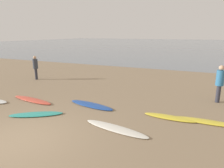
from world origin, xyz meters
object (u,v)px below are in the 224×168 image
object	(u,v)px
surfboard_4	(91,105)
person_1	(220,81)
surfboard_6	(170,117)
surfboard_7	(207,122)
surfboard_2	(32,100)
person_0	(35,66)
surfboard_3	(36,114)
surfboard_5	(116,128)

from	to	relation	value
surfboard_4	person_1	size ratio (longest dim) A/B	1.33
surfboard_6	surfboard_7	size ratio (longest dim) A/B	0.84
surfboard_2	person_1	world-z (taller)	person_1
surfboard_4	surfboard_6	distance (m)	3.54
person_0	person_1	distance (m)	11.76
person_0	surfboard_3	bearing A→B (deg)	-20.24
surfboard_5	surfboard_6	world-z (taller)	surfboard_6
surfboard_4	person_0	bearing A→B (deg)	163.11
person_1	person_0	bearing A→B (deg)	-41.03
surfboard_5	person_1	world-z (taller)	person_1
surfboard_6	person_1	distance (m)	3.61
surfboard_3	surfboard_4	bearing A→B (deg)	19.50
surfboard_5	surfboard_2	bearing A→B (deg)	176.20
surfboard_7	surfboard_6	bearing A→B (deg)	-173.80
person_0	person_1	size ratio (longest dim) A/B	0.94
person_0	surfboard_7	bearing A→B (deg)	10.83
surfboard_2	surfboard_5	distance (m)	5.15
person_0	person_1	bearing A→B (deg)	24.72
surfboard_4	surfboard_6	size ratio (longest dim) A/B	1.18
surfboard_7	person_1	world-z (taller)	person_1
surfboard_2	person_1	distance (m)	9.16
surfboard_4	person_0	distance (m)	7.24
surfboard_3	surfboard_7	distance (m)	6.70
person_1	surfboard_6	bearing A→B (deg)	18.70
surfboard_3	surfboard_7	world-z (taller)	surfboard_7
surfboard_5	surfboard_6	xyz separation A→B (m)	(1.57, 1.75, 0.01)
surfboard_7	person_1	distance (m)	3.02
surfboard_6	surfboard_3	bearing A→B (deg)	-157.33
surfboard_6	surfboard_7	xyz separation A→B (m)	(1.33, 0.15, -0.00)
surfboard_2	person_0	bearing A→B (deg)	138.45
surfboard_3	person_1	bearing A→B (deg)	3.32
surfboard_5	person_1	distance (m)	5.88
surfboard_6	surfboard_7	bearing A→B (deg)	8.37
surfboard_6	surfboard_7	world-z (taller)	surfboard_6
surfboard_4	surfboard_6	bearing A→B (deg)	10.12
surfboard_6	person_0	world-z (taller)	person_0
surfboard_2	surfboard_3	bearing A→B (deg)	-33.74
surfboard_3	surfboard_4	distance (m)	2.42
surfboard_2	person_0	size ratio (longest dim) A/B	1.52
surfboard_7	person_1	xyz separation A→B (m)	(0.49, 2.79, 1.03)
surfboard_4	surfboard_5	size ratio (longest dim) A/B	0.95
surfboard_7	person_0	size ratio (longest dim) A/B	1.42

